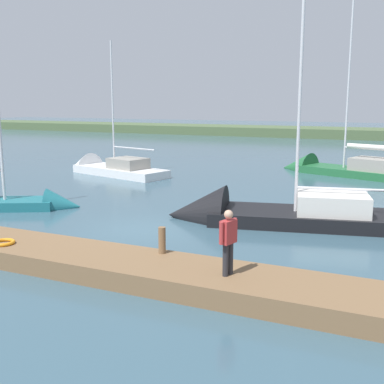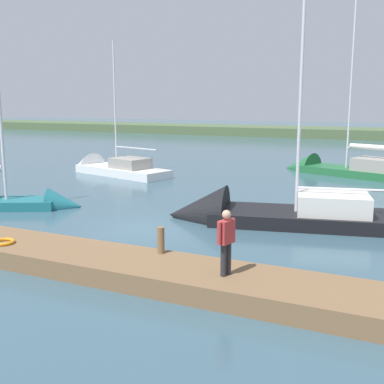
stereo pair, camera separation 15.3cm
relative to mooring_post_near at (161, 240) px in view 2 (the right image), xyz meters
name	(u,v)px [view 2 (the right image)]	position (x,y,z in m)	size (l,w,h in m)	color
ground_plane	(144,229)	(2.68, -3.60, -0.88)	(200.00, 200.00, 0.00)	#385666
far_shoreline	(342,137)	(2.68, -54.29, -0.88)	(180.00, 8.00, 2.40)	#4C603D
dock_pier	(66,257)	(2.68, 0.74, -0.63)	(26.76, 2.12, 0.52)	brown
mooring_post_near	(161,240)	(0.00, 0.00, 0.00)	(0.20, 0.20, 0.74)	brown
life_ring_buoy	(3,242)	(4.62, 1.17, -0.32)	(0.66, 0.66, 0.10)	orange
sailboat_inner_slip	(107,170)	(12.17, -14.87, -0.71)	(8.62, 4.33, 9.34)	white
sailboat_far_right	(264,217)	(-1.03, -6.44, -0.66)	(9.90, 4.56, 9.52)	black
sailboat_near_dock	(341,171)	(-1.96, -20.64, -0.68)	(9.88, 5.46, 12.01)	#236638
sailboat_behind_pier	(11,204)	(9.81, -4.20, -0.69)	(6.83, 4.61, 7.20)	#1E6B75
person_on_dock	(226,238)	(-2.22, 0.83, 0.54)	(0.33, 0.60, 1.60)	#28282D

